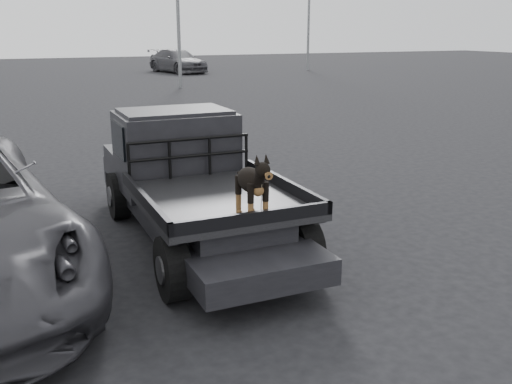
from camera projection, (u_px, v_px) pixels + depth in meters
name	position (u px, v px, depth m)	size (l,w,h in m)	color
ground	(229.00, 287.00, 6.85)	(120.00, 120.00, 0.00)	black
flatbed_ute	(196.00, 210.00, 8.23)	(2.00, 5.40, 0.92)	black
ute_cab	(175.00, 138.00, 8.82)	(1.72, 1.30, 0.88)	black
headache_rack	(190.00, 158.00, 8.20)	(1.80, 0.08, 0.55)	black
dog	(252.00, 186.00, 6.39)	(0.32, 0.60, 0.74)	black
distant_car_b	(178.00, 61.00, 40.38)	(2.23, 5.49, 1.59)	#434348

